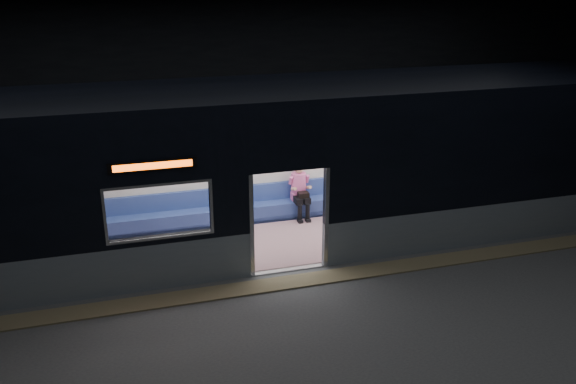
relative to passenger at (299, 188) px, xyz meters
name	(u,v)px	position (x,y,z in m)	size (l,w,h in m)	color
station_floor	(306,296)	(-1.00, -3.55, -0.77)	(24.00, 14.00, 0.01)	#47494C
station_envelope	(308,94)	(-1.00, -3.55, 2.90)	(24.00, 14.00, 5.00)	black
tactile_strip	(297,281)	(-1.00, -3.00, -0.75)	(22.80, 0.50, 0.03)	#8C7F59
metro_car	(268,159)	(-1.00, -1.00, 1.08)	(18.00, 3.04, 3.35)	gray
passenger	(299,188)	(0.00, 0.00, 0.00)	(0.36, 0.62, 1.29)	black
handbag	(303,195)	(0.03, -0.20, -0.11)	(0.24, 0.20, 0.12)	black
transit_map	(405,146)	(2.81, 0.31, 0.70)	(0.95, 0.03, 0.62)	white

